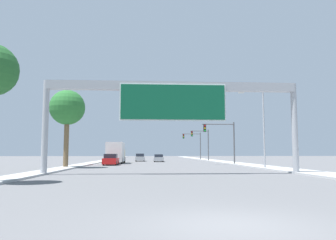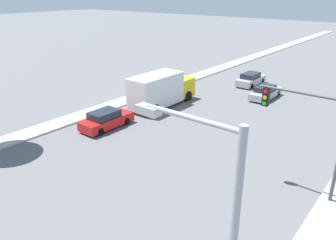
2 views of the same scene
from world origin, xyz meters
The scene contains 13 objects.
ground_plane centered at (0.00, 0.00, 0.00)m, with size 300.00×300.00×0.00m, color slate.
sidewalk_right centered at (11.25, 60.00, 0.07)m, with size 3.00×120.00×0.15m.
median_strip_left centered at (-10.75, 60.00, 0.07)m, with size 2.00×120.00×0.15m.
sign_gantry centered at (0.00, 17.89, 5.93)m, with size 20.38×0.73×7.37m.
car_mid_right centered at (0.00, 53.17, 0.65)m, with size 1.75×4.73×1.37m.
car_far_center centered at (-3.50, 57.00, 0.70)m, with size 1.76×4.75×1.50m.
car_mid_center centered at (-7.00, 37.35, 0.72)m, with size 1.83×4.59×1.52m.
truck_box_primary centered at (-7.00, 44.39, 1.66)m, with size 2.47×7.77×3.26m.
traffic_light_near_intersection centered at (8.75, 38.00, 4.09)m, with size 4.66×0.32×6.02m.
traffic_light_mid_block centered at (9.12, 58.00, 4.23)m, with size 3.73×0.32×6.36m.
traffic_light_far_intersection centered at (8.88, 68.00, 4.27)m, with size 4.40×0.32×6.33m.
palm_tree_background centered at (-11.09, 29.35, 6.67)m, with size 3.96×3.96×8.76m.
street_lamp_right centered at (10.00, 26.17, 5.00)m, with size 2.75×0.28×8.40m.
Camera 1 is at (-1.96, -7.86, 1.71)m, focal length 35.00 mm.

